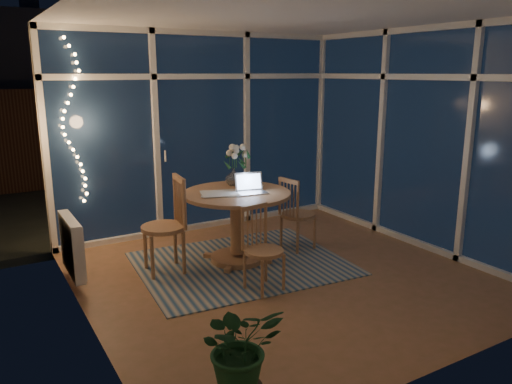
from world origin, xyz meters
TOP-DOWN VIEW (x-y plane):
  - floor at (0.00, 0.00)m, footprint 4.00×4.00m
  - ceiling at (0.00, 0.00)m, footprint 4.00×4.00m
  - wall_back at (0.00, 2.00)m, footprint 4.00×0.04m
  - wall_front at (0.00, -2.00)m, footprint 4.00×0.04m
  - wall_left at (-2.00, 0.00)m, footprint 0.04×4.00m
  - wall_right at (2.00, 0.00)m, footprint 0.04×4.00m
  - window_wall_back at (0.00, 1.96)m, footprint 4.00×0.10m
  - window_wall_right at (1.96, 0.00)m, footprint 0.10×4.00m
  - radiator at (-1.94, 0.90)m, footprint 0.10×0.70m
  - fairy_lights at (-1.65, 1.88)m, footprint 0.24×0.10m
  - garden_patio at (0.50, 5.00)m, footprint 12.00×6.00m
  - garden_fence at (0.00, 5.50)m, footprint 11.00×0.08m
  - neighbour_roof at (0.30, 8.50)m, footprint 7.00×3.00m
  - garden_shrubs at (-0.80, 3.40)m, footprint 0.90×0.90m
  - rug at (-0.23, 0.50)m, footprint 2.35×1.95m
  - dining_table at (-0.23, 0.60)m, footprint 1.27×1.27m
  - chair_left at (-1.05, 0.72)m, footprint 0.53×0.53m
  - chair_right at (0.59, 0.58)m, footprint 0.48×0.48m
  - chair_front at (-0.37, -0.22)m, footprint 0.45×0.45m
  - laptop at (-0.12, 0.46)m, footprint 0.36×0.32m
  - flower_vase at (-0.11, 0.90)m, footprint 0.22×0.22m
  - bowl at (0.06, 0.65)m, footprint 0.16×0.16m
  - newspapers at (-0.45, 0.59)m, footprint 0.51×0.46m
  - phone at (-0.23, 0.52)m, footprint 0.10×0.06m
  - potted_plant at (-1.42, -1.65)m, footprint 0.61×0.55m

SIDE VIEW (x-z plane):
  - garden_patio at x=0.50m, z-range -0.11..-0.01m
  - floor at x=0.00m, z-range 0.00..0.00m
  - rug at x=-0.23m, z-range 0.00..0.01m
  - potted_plant at x=-1.42m, z-range 0.00..0.76m
  - radiator at x=-1.94m, z-range 0.11..0.69m
  - dining_table at x=-0.23m, z-range 0.00..0.81m
  - chair_front at x=-0.37m, z-range 0.00..0.85m
  - garden_shrubs at x=-0.80m, z-range 0.00..0.90m
  - chair_right at x=0.59m, z-range 0.00..0.90m
  - chair_left at x=-1.05m, z-range 0.00..1.05m
  - phone at x=-0.23m, z-range 0.81..0.81m
  - newspapers at x=-0.45m, z-range 0.81..0.82m
  - bowl at x=0.06m, z-range 0.81..0.84m
  - garden_fence at x=0.00m, z-range 0.00..1.80m
  - flower_vase at x=-0.11m, z-range 0.81..1.02m
  - laptop at x=-0.12m, z-range 0.81..1.03m
  - wall_back at x=0.00m, z-range 0.00..2.60m
  - wall_front at x=0.00m, z-range 0.00..2.60m
  - wall_left at x=-2.00m, z-range 0.00..2.60m
  - wall_right at x=2.00m, z-range 0.00..2.60m
  - window_wall_back at x=0.00m, z-range 0.00..2.60m
  - window_wall_right at x=1.96m, z-range 0.00..2.60m
  - fairy_lights at x=-1.65m, z-range 0.60..2.45m
  - neighbour_roof at x=0.30m, z-range 1.10..3.30m
  - ceiling at x=0.00m, z-range 2.60..2.60m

